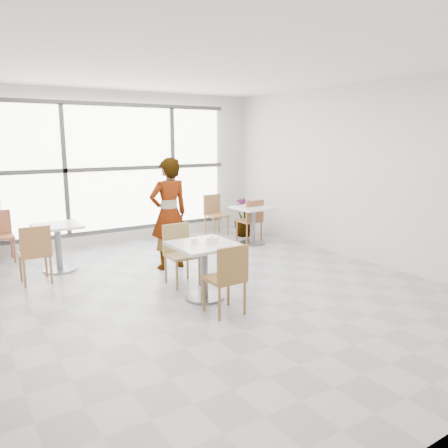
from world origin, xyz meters
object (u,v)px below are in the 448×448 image
chair_near (228,275)px  bg_table_left (58,241)px  main_table (204,260)px  bg_table_right (253,220)px  coffee_cup (194,241)px  bg_chair_right_near (251,218)px  bg_chair_left_near (35,250)px  chair_far (179,250)px  oatmeal_bowl (212,240)px  person (169,214)px  bg_chair_right_far (214,212)px  plant_right (244,218)px

chair_near → bg_table_left: chair_near is taller
main_table → bg_table_right: (2.36, 2.12, -0.04)m
coffee_cup → bg_chair_right_near: (2.51, 2.15, -0.28)m
bg_table_left → bg_chair_right_near: bg_chair_right_near is taller
bg_chair_left_near → chair_far: bearing=148.3°
oatmeal_bowl → bg_chair_left_near: bg_chair_left_near is taller
chair_near → main_table: bearing=-93.8°
person → bg_chair_left_near: bearing=-10.6°
bg_chair_right_far → bg_table_left: bearing=-164.8°
bg_table_left → bg_chair_right_near: (3.74, -0.09, 0.01)m
oatmeal_bowl → plant_right: 3.79m
bg_chair_left_near → bg_chair_right_far: same height
main_table → plant_right: bearing=46.8°
oatmeal_bowl → bg_chair_right_near: size_ratio=0.24×
bg_table_left → coffee_cup: bearing=-61.4°
person → chair_far: bearing=73.9°
coffee_cup → plant_right: coffee_cup is taller
main_table → chair_far: chair_far is taller
chair_near → coffee_cup: 0.77m
person → bg_chair_right_far: (1.95, 1.79, -0.40)m
coffee_cup → plant_right: size_ratio=0.20×
main_table → coffee_cup: coffee_cup is taller
chair_far → person: size_ratio=0.48×
main_table → bg_table_right: 3.17m
oatmeal_bowl → person: (0.11, 1.52, 0.11)m
chair_near → coffee_cup: size_ratio=5.47×
bg_chair_right_near → plant_right: (0.21, 0.55, -0.10)m
bg_chair_right_near → bg_table_right: bearing=66.7°
person → bg_table_left: (-1.55, 0.84, -0.41)m
chair_near → bg_chair_right_near: same height
person → bg_chair_left_near: person is taller
oatmeal_bowl → chair_near: bearing=-104.2°
chair_near → person: (0.26, 2.13, 0.40)m
main_table → chair_near: (-0.04, -0.63, -0.02)m
bg_table_right → bg_chair_right_near: size_ratio=0.86×
person → bg_chair_right_near: person is taller
main_table → chair_far: 0.74m
bg_chair_right_near → plant_right: bg_chair_right_near is taller
chair_far → bg_chair_left_near: 2.08m
bg_table_left → person: bearing=-28.3°
chair_near → bg_chair_right_near: bearing=-130.5°
chair_far → coffee_cup: chair_far is taller
chair_near → person: person is taller
main_table → bg_chair_right_near: bearing=42.9°
oatmeal_bowl → coffee_cup: size_ratio=1.32×
bg_table_right → plant_right: bearing=68.5°
person → oatmeal_bowl: bearing=85.0°
chair_far → bg_chair_right_near: same height
bg_chair_right_far → plant_right: (0.45, -0.50, -0.10)m
oatmeal_bowl → bg_chair_right_near: (2.30, 2.27, -0.29)m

